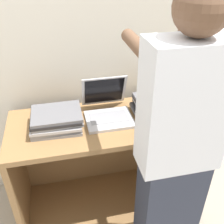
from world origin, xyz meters
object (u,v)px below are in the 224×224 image
object	(u,v)px
laptop_stack_left	(56,120)
person	(175,156)
laptop_open	(107,110)
laptop_stack_right	(158,107)

from	to	relation	value
laptop_stack_left	person	xyz separation A→B (m)	(0.59, -0.50, 0.02)
laptop_open	laptop_stack_left	size ratio (longest dim) A/B	1.05
laptop_open	laptop_stack_left	world-z (taller)	laptop_open
person	laptop_open	bearing A→B (deg)	114.01
laptop_stack_left	person	bearing A→B (deg)	-40.01
laptop_stack_left	laptop_stack_right	world-z (taller)	laptop_stack_right
laptop_stack_left	laptop_stack_right	distance (m)	0.69
person	laptop_stack_left	bearing A→B (deg)	139.99
laptop_stack_right	laptop_open	bearing A→B (deg)	170.22
laptop_open	person	size ratio (longest dim) A/B	0.20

